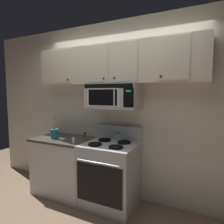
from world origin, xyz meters
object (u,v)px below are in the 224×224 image
Objects in this scene: over_range_microwave at (114,96)px; utensil_crock_teal at (54,132)px; salt_shaker at (73,140)px; stove_range at (110,173)px; spice_jar at (85,136)px.

over_range_microwave reaches higher than utensil_crock_teal.
utensil_crock_teal reaches higher than salt_shaker.
stove_range is 1.11m from over_range_microwave.
salt_shaker is 0.32m from spice_jar.
over_range_microwave is at bearing 34.08° from salt_shaker.
over_range_microwave is (-0.00, 0.12, 1.11)m from stove_range.
salt_shaker is at bearing -156.56° from stove_range.
spice_jar is at bearing -179.91° from over_range_microwave.
utensil_crock_teal is at bearing -156.28° from spice_jar.
stove_range is 1.09m from utensil_crock_teal.
stove_range is 11.90× the size of salt_shaker.
stove_range is 0.70m from spice_jar.
spice_jar is at bearing 23.72° from utensil_crock_teal.
spice_jar is (-0.50, 0.12, 0.48)m from stove_range.
over_range_microwave is 1.13m from utensil_crock_teal.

